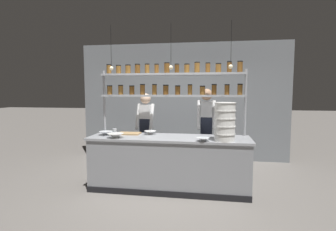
{
  "coord_description": "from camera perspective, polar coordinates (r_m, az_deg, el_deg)",
  "views": [
    {
      "loc": [
        0.69,
        -4.38,
        1.71
      ],
      "look_at": [
        -0.05,
        0.2,
        1.27
      ],
      "focal_mm": 28.0,
      "sensor_mm": 36.0,
      "label": 1
    }
  ],
  "objects": [
    {
      "name": "chef_center",
      "position": [
        5.12,
        8.31,
        -2.42
      ],
      "size": [
        0.37,
        0.31,
        1.75
      ],
      "rotation": [
        0.0,
        0.0,
        0.04
      ],
      "color": "black",
      "rests_on": "ground_plane"
    },
    {
      "name": "prep_counter",
      "position": [
        4.61,
        0.22,
        -10.32
      ],
      "size": [
        2.75,
        0.76,
        0.92
      ],
      "color": "gray",
      "rests_on": "ground_plane"
    },
    {
      "name": "prep_bowl_near_left",
      "position": [
        4.81,
        -13.38,
        -3.78
      ],
      "size": [
        0.25,
        0.25,
        0.07
      ],
      "color": "silver",
      "rests_on": "prep_counter"
    },
    {
      "name": "prep_bowl_center_back",
      "position": [
        4.49,
        -11.36,
        -4.33
      ],
      "size": [
        0.28,
        0.28,
        0.08
      ],
      "color": "silver",
      "rests_on": "prep_counter"
    },
    {
      "name": "prep_bowl_center_front",
      "position": [
        4.79,
        -3.91,
        -3.73
      ],
      "size": [
        0.22,
        0.22,
        0.06
      ],
      "color": "white",
      "rests_on": "prep_counter"
    },
    {
      "name": "container_stack",
      "position": [
        4.19,
        12.27,
        -1.33
      ],
      "size": [
        0.34,
        0.34,
        0.61
      ],
      "color": "white",
      "rests_on": "prep_counter"
    },
    {
      "name": "ground_plane",
      "position": [
        4.75,
        0.22,
        -15.66
      ],
      "size": [
        40.0,
        40.0,
        0.0
      ],
      "primitive_type": "plane",
      "color": "slate"
    },
    {
      "name": "chef_left",
      "position": [
        5.39,
        -4.88,
        -2.69
      ],
      "size": [
        0.37,
        0.3,
        1.65
      ],
      "rotation": [
        0.0,
        0.0,
        -0.05
      ],
      "color": "black",
      "rests_on": "ground_plane"
    },
    {
      "name": "cutting_board",
      "position": [
        4.84,
        -8.46,
        -3.88
      ],
      "size": [
        0.4,
        0.26,
        0.02
      ],
      "color": "#A88456",
      "rests_on": "prep_counter"
    },
    {
      "name": "spice_shelf_unit",
      "position": [
        4.77,
        0.82,
        6.45
      ],
      "size": [
        2.64,
        0.28,
        2.22
      ],
      "color": "#999BA0",
      "rests_on": "ground_plane"
    },
    {
      "name": "back_wall",
      "position": [
        6.58,
        3.15,
        3.04
      ],
      "size": [
        5.15,
        0.12,
        2.88
      ],
      "primitive_type": "cube",
      "color": "gray",
      "rests_on": "ground_plane"
    },
    {
      "name": "pendant_light_row",
      "position": [
        4.46,
        0.35,
        10.97
      ],
      "size": [
        2.09,
        0.07,
        0.77
      ],
      "color": "black"
    },
    {
      "name": "prep_bowl_near_right",
      "position": [
        4.15,
        7.65,
        -5.2
      ],
      "size": [
        0.21,
        0.21,
        0.06
      ],
      "color": "silver",
      "rests_on": "prep_counter"
    },
    {
      "name": "serving_cup_front",
      "position": [
        4.99,
        -11.56,
        -3.3
      ],
      "size": [
        0.08,
        0.08,
        0.09
      ],
      "color": "#B2B7BC",
      "rests_on": "prep_counter"
    }
  ]
}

